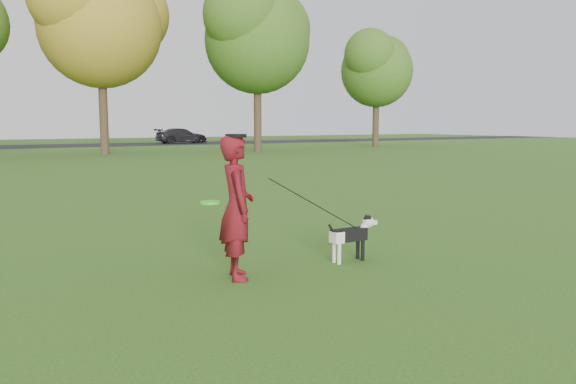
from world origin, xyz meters
TOP-DOWN VIEW (x-y plane):
  - ground at (0.00, 0.00)m, footprint 120.00×120.00m
  - road at (0.00, 40.00)m, footprint 120.00×7.00m
  - man at (-0.39, -0.47)m, footprint 0.56×0.70m
  - dog at (1.27, -0.50)m, footprint 0.80×0.16m
  - car_right at (13.38, 40.00)m, footprint 4.49×1.96m
  - man_held_items at (0.55, -0.51)m, footprint 2.26×0.33m

SIDE VIEW (x-z plane):
  - ground at x=0.00m, z-range 0.00..0.00m
  - road at x=0.00m, z-range 0.00..0.02m
  - dog at x=1.27m, z-range 0.07..0.67m
  - car_right at x=13.38m, z-range 0.02..1.30m
  - man at x=-0.39m, z-range 0.00..1.68m
  - man_held_items at x=0.55m, z-range 0.22..1.50m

